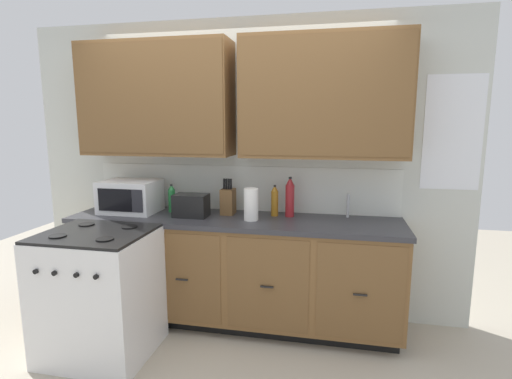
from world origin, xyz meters
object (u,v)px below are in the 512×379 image
bottle_green (172,198)px  bottle_red (290,197)px  stove_range (99,293)px  knife_block (228,201)px  paper_towel_roll (251,204)px  bottle_amber (275,201)px  microwave (130,196)px  toaster (191,205)px

bottle_green → bottle_red: bottle_red is taller
stove_range → bottle_red: size_ratio=2.83×
knife_block → bottle_green: size_ratio=1.25×
stove_range → bottle_green: bottle_green is taller
paper_towel_roll → bottle_red: bearing=32.9°
stove_range → bottle_amber: size_ratio=3.59×
paper_towel_roll → bottle_red: (0.29, 0.19, 0.03)m
microwave → toaster: size_ratio=1.71×
toaster → bottle_green: size_ratio=1.13×
toaster → microwave: bearing=174.6°
stove_range → microwave: microwave is taller
bottle_amber → bottle_green: 0.91m
stove_range → toaster: 0.96m
bottle_amber → stove_range: bearing=-147.0°
toaster → knife_block: knife_block is taller
microwave → toaster: bearing=-5.4°
knife_block → bottle_green: 0.51m
paper_towel_roll → bottle_green: size_ratio=1.05×
microwave → bottle_green: 0.36m
bottle_green → stove_range: bearing=-110.3°
microwave → knife_block: bearing=6.2°
paper_towel_roll → bottle_amber: size_ratio=0.98×
stove_range → toaster: (0.50, 0.60, 0.56)m
stove_range → paper_towel_roll: paper_towel_roll is taller
bottle_amber → bottle_red: bottle_red is taller
knife_block → bottle_red: (0.53, 0.02, 0.05)m
stove_range → bottle_red: (1.31, 0.77, 0.63)m
stove_range → toaster: bearing=50.1°
toaster → bottle_amber: bottle_amber is taller
bottle_red → microwave: bearing=-175.2°
bottle_green → toaster: bearing=-30.0°
microwave → bottle_green: size_ratio=1.94×
bottle_amber → bottle_green: bottle_amber is taller
bottle_green → microwave: bearing=-167.6°
paper_towel_roll → bottle_red: bottle_red is taller
knife_block → bottle_amber: size_ratio=1.17×
bottle_red → bottle_amber: bearing=-178.0°
bottle_green → bottle_red: (1.04, 0.04, 0.04)m
toaster → bottle_green: 0.27m
microwave → toaster: (0.59, -0.06, -0.04)m
stove_range → bottle_amber: (1.19, 0.77, 0.59)m
stove_range → bottle_red: bottle_red is taller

